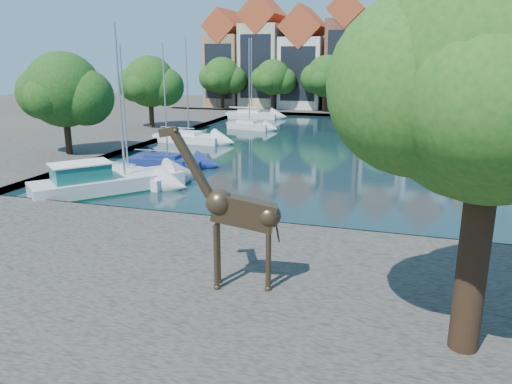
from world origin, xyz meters
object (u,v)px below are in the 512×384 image
sailboat_left_a (129,175)px  sailboat_right_a (508,174)px  plane_tree (500,83)px  motorsailer (103,180)px  giraffe_statue (235,211)px

sailboat_left_a → sailboat_right_a: 25.43m
plane_tree → motorsailer: plane_tree is taller
plane_tree → sailboat_left_a: 25.77m
giraffe_statue → sailboat_right_a: bearing=60.0°
motorsailer → sailboat_left_a: size_ratio=1.15×
giraffe_statue → sailboat_left_a: bearing=132.4°
motorsailer → plane_tree: bearing=-32.4°
sailboat_right_a → plane_tree: bearing=-101.7°
sailboat_right_a → sailboat_left_a: bearing=-162.8°
plane_tree → giraffe_statue: (-7.39, 1.77, -4.42)m
sailboat_left_a → sailboat_right_a: bearing=17.2°
giraffe_statue → sailboat_right_a: 24.25m
plane_tree → sailboat_left_a: size_ratio=1.19×
plane_tree → motorsailer: size_ratio=1.04×
giraffe_statue → sailboat_right_a: (12.06, 20.88, -2.55)m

